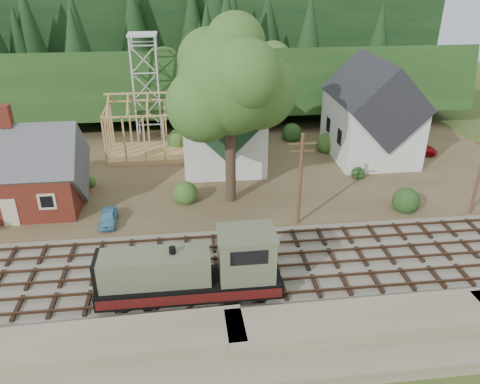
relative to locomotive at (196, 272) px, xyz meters
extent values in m
plane|color=#384C1E|center=(1.47, 3.00, -2.03)|extent=(140.00, 140.00, 0.00)
cube|color=#7F7259|center=(1.47, -5.50, -2.03)|extent=(64.00, 5.00, 1.60)
cube|color=#726B5B|center=(1.47, 3.00, -1.95)|extent=(64.00, 11.00, 0.16)
cube|color=brown|center=(1.47, 21.00, -1.88)|extent=(64.00, 26.00, 0.30)
cube|color=#1E3F19|center=(1.47, 45.00, -2.03)|extent=(70.00, 28.96, 12.74)
cube|color=black|center=(1.47, 61.00, -2.03)|extent=(80.00, 20.00, 12.00)
cube|color=#5B2015|center=(-14.53, 14.00, 0.17)|extent=(10.00, 7.00, 3.80)
cube|color=#4C4C51|center=(-14.53, 14.00, 2.07)|extent=(10.80, 7.41, 7.41)
cube|color=#5B2015|center=(-14.53, 14.00, 6.37)|extent=(0.90, 0.90, 1.80)
cube|color=beige|center=(-14.53, 10.48, -0.53)|extent=(1.20, 0.06, 2.40)
cube|color=silver|center=(3.47, 23.00, 1.47)|extent=(8.00, 12.00, 6.40)
cube|color=#17331F|center=(3.47, 23.00, 4.67)|extent=(8.40, 12.96, 8.40)
cube|color=silver|center=(3.47, 17.00, 6.67)|extent=(2.40, 2.40, 4.00)
cone|color=#17331F|center=(3.47, 17.00, 9.97)|extent=(5.37, 5.37, 2.60)
cube|color=silver|center=(19.47, 22.00, 1.47)|extent=(8.00, 10.00, 6.40)
cube|color=black|center=(19.47, 22.00, 4.67)|extent=(8.40, 10.80, 8.40)
cube|color=tan|center=(-4.53, 25.00, -1.48)|extent=(8.00, 6.00, 0.50)
cube|color=tan|center=(-4.53, 25.00, 5.17)|extent=(8.00, 0.18, 0.18)
cube|color=silver|center=(-5.93, 29.60, 4.27)|extent=(0.18, 0.18, 12.00)
cube|color=silver|center=(-3.13, 29.60, 4.27)|extent=(0.18, 0.18, 12.00)
cube|color=silver|center=(-5.93, 32.40, 4.27)|extent=(0.18, 0.18, 12.00)
cube|color=silver|center=(-3.13, 32.40, 4.27)|extent=(0.18, 0.18, 12.00)
cube|color=silver|center=(-4.53, 31.00, 10.27)|extent=(3.20, 3.20, 0.25)
cylinder|color=#38281E|center=(3.47, 13.00, 2.27)|extent=(0.90, 0.90, 8.00)
sphere|color=#375A21|center=(3.47, 13.00, 8.77)|extent=(8.40, 8.40, 8.40)
sphere|color=#375A21|center=(5.97, 14.00, 7.77)|extent=(6.40, 6.40, 6.40)
sphere|color=#375A21|center=(1.27, 12.20, 7.27)|extent=(6.00, 6.00, 6.00)
cylinder|color=#4C331E|center=(8.47, 8.20, 1.97)|extent=(0.28, 0.28, 8.00)
cube|color=#4C331E|center=(8.47, 8.20, 5.17)|extent=(2.20, 0.12, 0.12)
cube|color=#4C331E|center=(8.47, 8.20, 4.57)|extent=(1.80, 0.12, 0.12)
cylinder|color=#4C331E|center=(23.47, 8.20, 1.97)|extent=(0.28, 0.28, 8.00)
cube|color=black|center=(-0.44, 0.00, -1.71)|extent=(11.33, 2.36, 0.33)
cube|color=black|center=(-0.44, 0.00, -1.00)|extent=(11.33, 2.74, 1.04)
cube|color=#535A41|center=(-2.51, 0.00, 0.51)|extent=(6.80, 2.17, 1.98)
cube|color=#535A41|center=(3.15, 0.00, 1.03)|extent=(3.40, 2.64, 3.02)
cube|color=#535A41|center=(3.15, 0.00, 2.58)|extent=(3.59, 2.83, 0.19)
cube|color=black|center=(3.15, -1.34, 1.69)|extent=(2.27, 0.06, 0.94)
cube|color=#4F1310|center=(-0.44, -1.39, -1.00)|extent=(11.33, 0.04, 0.66)
cube|color=#4F1310|center=(-0.44, 1.39, -1.00)|extent=(11.33, 0.04, 0.66)
cylinder|color=black|center=(-1.38, 0.00, 1.59)|extent=(0.42, 0.42, 0.66)
imported|color=#5A9FC1|center=(-6.84, 9.97, -1.17)|extent=(1.38, 3.32, 1.12)
imported|color=#B70E13|center=(25.20, 21.74, -1.16)|extent=(4.52, 2.99, 1.16)
camera|label=1|loc=(-0.11, -24.20, 17.38)|focal=35.00mm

